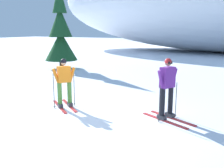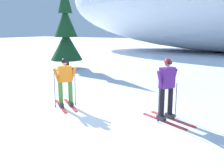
% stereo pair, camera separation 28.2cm
% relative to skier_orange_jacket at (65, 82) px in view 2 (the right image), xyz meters
% --- Properties ---
extents(ground_plane, '(120.00, 120.00, 0.00)m').
position_rel_skier_orange_jacket_xyz_m(ground_plane, '(1.52, -0.70, -0.89)').
color(ground_plane, white).
extents(skier_orange_jacket, '(1.59, 1.37, 1.69)m').
position_rel_skier_orange_jacket_xyz_m(skier_orange_jacket, '(0.00, 0.00, 0.00)').
color(skier_orange_jacket, red).
rests_on(skier_orange_jacket, ground).
extents(skier_purple_jacket, '(1.75, 1.13, 1.84)m').
position_rel_skier_orange_jacket_xyz_m(skier_purple_jacket, '(3.44, 0.46, 0.09)').
color(skier_purple_jacket, red).
rests_on(skier_purple_jacket, ground).
extents(pine_tree_far_left, '(2.16, 2.16, 5.59)m').
position_rel_skier_orange_jacket_xyz_m(pine_tree_far_left, '(-5.89, 7.19, 1.45)').
color(pine_tree_far_left, '#47301E').
rests_on(pine_tree_far_left, ground).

